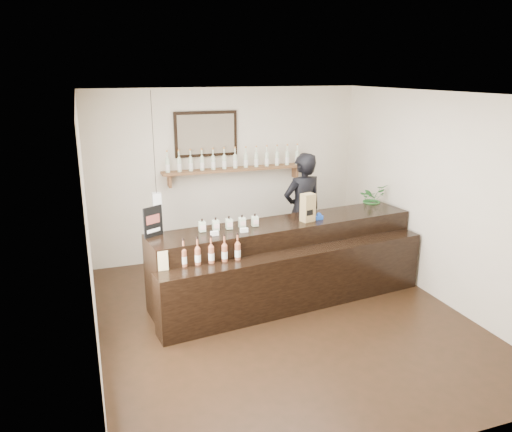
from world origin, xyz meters
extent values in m
plane|color=black|center=(0.00, 0.00, 0.00)|extent=(5.00, 5.00, 0.00)
plane|color=beige|center=(0.00, 2.50, 1.40)|extent=(4.50, 0.00, 4.50)
plane|color=beige|center=(0.00, -2.50, 1.40)|extent=(4.50, 0.00, 4.50)
plane|color=beige|center=(-2.25, 0.00, 1.40)|extent=(0.00, 5.00, 5.00)
plane|color=beige|center=(2.25, 0.00, 1.40)|extent=(0.00, 5.00, 5.00)
plane|color=white|center=(0.00, 0.00, 2.80)|extent=(5.00, 5.00, 0.00)
cube|color=brown|center=(0.10, 2.37, 1.50)|extent=(2.40, 0.25, 0.04)
cube|color=brown|center=(-0.98, 2.40, 1.38)|extent=(0.04, 0.20, 0.20)
cube|color=brown|center=(1.18, 2.40, 1.38)|extent=(0.04, 0.20, 0.20)
cube|color=black|center=(-0.35, 2.47, 2.08)|extent=(1.02, 0.04, 0.72)
cube|color=#49412F|center=(-0.35, 2.44, 2.08)|extent=(0.92, 0.01, 0.62)
cube|color=white|center=(-1.30, 1.60, 1.25)|extent=(0.12, 0.12, 0.28)
cylinder|color=black|center=(-1.30, 1.60, 2.09)|extent=(0.01, 0.01, 1.41)
cylinder|color=beige|center=(-1.00, 2.37, 1.62)|extent=(0.07, 0.07, 0.20)
cone|color=beige|center=(-1.00, 2.37, 1.75)|extent=(0.07, 0.07, 0.05)
cylinder|color=beige|center=(-1.00, 2.37, 1.81)|extent=(0.02, 0.02, 0.07)
cylinder|color=#C27B39|center=(-1.00, 2.37, 1.86)|extent=(0.03, 0.03, 0.02)
cylinder|color=white|center=(-1.00, 2.37, 1.60)|extent=(0.07, 0.07, 0.09)
cylinder|color=beige|center=(-0.82, 2.37, 1.62)|extent=(0.07, 0.07, 0.20)
cone|color=beige|center=(-0.82, 2.37, 1.75)|extent=(0.07, 0.07, 0.05)
cylinder|color=beige|center=(-0.82, 2.37, 1.81)|extent=(0.02, 0.02, 0.07)
cylinder|color=#C27B39|center=(-0.82, 2.37, 1.86)|extent=(0.03, 0.03, 0.02)
cylinder|color=white|center=(-0.82, 2.37, 1.60)|extent=(0.07, 0.07, 0.09)
cylinder|color=beige|center=(-0.63, 2.37, 1.62)|extent=(0.07, 0.07, 0.20)
cone|color=beige|center=(-0.63, 2.37, 1.75)|extent=(0.07, 0.07, 0.05)
cylinder|color=beige|center=(-0.63, 2.37, 1.81)|extent=(0.02, 0.02, 0.07)
cylinder|color=#C27B39|center=(-0.63, 2.37, 1.86)|extent=(0.03, 0.03, 0.02)
cylinder|color=white|center=(-0.63, 2.37, 1.60)|extent=(0.07, 0.07, 0.09)
cylinder|color=beige|center=(-0.45, 2.37, 1.62)|extent=(0.07, 0.07, 0.20)
cone|color=beige|center=(-0.45, 2.37, 1.75)|extent=(0.07, 0.07, 0.05)
cylinder|color=beige|center=(-0.45, 2.37, 1.81)|extent=(0.02, 0.02, 0.07)
cylinder|color=#C27B39|center=(-0.45, 2.37, 1.86)|extent=(0.03, 0.03, 0.02)
cylinder|color=white|center=(-0.45, 2.37, 1.60)|extent=(0.07, 0.07, 0.09)
cylinder|color=beige|center=(-0.27, 2.37, 1.62)|extent=(0.07, 0.07, 0.20)
cone|color=beige|center=(-0.27, 2.37, 1.75)|extent=(0.07, 0.07, 0.05)
cylinder|color=beige|center=(-0.27, 2.37, 1.81)|extent=(0.02, 0.02, 0.07)
cylinder|color=#C27B39|center=(-0.27, 2.37, 1.86)|extent=(0.03, 0.03, 0.02)
cylinder|color=white|center=(-0.27, 2.37, 1.60)|extent=(0.07, 0.07, 0.09)
cylinder|color=beige|center=(-0.08, 2.37, 1.62)|extent=(0.07, 0.07, 0.20)
cone|color=beige|center=(-0.08, 2.37, 1.75)|extent=(0.07, 0.07, 0.05)
cylinder|color=beige|center=(-0.08, 2.37, 1.81)|extent=(0.02, 0.02, 0.07)
cylinder|color=#C27B39|center=(-0.08, 2.37, 1.86)|extent=(0.03, 0.03, 0.02)
cylinder|color=white|center=(-0.08, 2.37, 1.60)|extent=(0.07, 0.07, 0.09)
cylinder|color=beige|center=(0.10, 2.37, 1.62)|extent=(0.07, 0.07, 0.20)
cone|color=beige|center=(0.10, 2.37, 1.75)|extent=(0.07, 0.07, 0.05)
cylinder|color=beige|center=(0.10, 2.37, 1.81)|extent=(0.02, 0.02, 0.07)
cylinder|color=#C27B39|center=(0.10, 2.37, 1.86)|extent=(0.03, 0.03, 0.02)
cylinder|color=white|center=(0.10, 2.37, 1.60)|extent=(0.07, 0.07, 0.09)
cylinder|color=beige|center=(0.28, 2.37, 1.62)|extent=(0.07, 0.07, 0.20)
cone|color=beige|center=(0.28, 2.37, 1.75)|extent=(0.07, 0.07, 0.05)
cylinder|color=beige|center=(0.28, 2.37, 1.81)|extent=(0.02, 0.02, 0.07)
cylinder|color=#C27B39|center=(0.28, 2.37, 1.86)|extent=(0.03, 0.03, 0.02)
cylinder|color=white|center=(0.28, 2.37, 1.60)|extent=(0.07, 0.07, 0.09)
cylinder|color=beige|center=(0.47, 2.37, 1.62)|extent=(0.07, 0.07, 0.20)
cone|color=beige|center=(0.47, 2.37, 1.75)|extent=(0.07, 0.07, 0.05)
cylinder|color=beige|center=(0.47, 2.37, 1.81)|extent=(0.02, 0.02, 0.07)
cylinder|color=#C27B39|center=(0.47, 2.37, 1.86)|extent=(0.03, 0.03, 0.02)
cylinder|color=white|center=(0.47, 2.37, 1.60)|extent=(0.07, 0.07, 0.09)
cylinder|color=beige|center=(0.65, 2.37, 1.62)|extent=(0.07, 0.07, 0.20)
cone|color=beige|center=(0.65, 2.37, 1.75)|extent=(0.07, 0.07, 0.05)
cylinder|color=beige|center=(0.65, 2.37, 1.81)|extent=(0.02, 0.02, 0.07)
cylinder|color=#C27B39|center=(0.65, 2.37, 1.86)|extent=(0.03, 0.03, 0.02)
cylinder|color=white|center=(0.65, 2.37, 1.60)|extent=(0.07, 0.07, 0.09)
cylinder|color=beige|center=(0.83, 2.37, 1.62)|extent=(0.07, 0.07, 0.20)
cone|color=beige|center=(0.83, 2.37, 1.75)|extent=(0.07, 0.07, 0.05)
cylinder|color=beige|center=(0.83, 2.37, 1.81)|extent=(0.02, 0.02, 0.07)
cylinder|color=#C27B39|center=(0.83, 2.37, 1.86)|extent=(0.03, 0.03, 0.02)
cylinder|color=white|center=(0.83, 2.37, 1.60)|extent=(0.07, 0.07, 0.09)
cylinder|color=beige|center=(1.02, 2.37, 1.62)|extent=(0.07, 0.07, 0.20)
cone|color=beige|center=(1.02, 2.37, 1.75)|extent=(0.07, 0.07, 0.05)
cylinder|color=beige|center=(1.02, 2.37, 1.81)|extent=(0.02, 0.02, 0.07)
cylinder|color=#C27B39|center=(1.02, 2.37, 1.86)|extent=(0.03, 0.03, 0.02)
cylinder|color=white|center=(1.02, 2.37, 1.60)|extent=(0.07, 0.07, 0.09)
cylinder|color=beige|center=(1.20, 2.37, 1.62)|extent=(0.07, 0.07, 0.20)
cone|color=beige|center=(1.20, 2.37, 1.75)|extent=(0.07, 0.07, 0.05)
cylinder|color=beige|center=(1.20, 2.37, 1.81)|extent=(0.02, 0.02, 0.07)
cylinder|color=#C27B39|center=(1.20, 2.37, 1.86)|extent=(0.03, 0.03, 0.02)
cylinder|color=white|center=(1.20, 2.37, 1.60)|extent=(0.07, 0.07, 0.09)
cube|color=black|center=(0.30, 0.70, 0.53)|extent=(3.85, 1.13, 1.06)
cube|color=black|center=(0.30, 0.20, 0.40)|extent=(3.81, 0.80, 0.80)
cube|color=white|center=(-0.76, 0.45, 1.09)|extent=(0.10, 0.04, 0.05)
cube|color=white|center=(-0.37, 0.45, 1.09)|extent=(0.10, 0.04, 0.05)
cube|color=#D5BF82|center=(-1.46, 0.20, 0.86)|extent=(0.12, 0.12, 0.12)
cube|color=#D5BF82|center=(-1.46, 0.20, 0.98)|extent=(0.12, 0.12, 0.12)
cube|color=beige|center=(-0.87, 0.64, 1.13)|extent=(0.08, 0.08, 0.13)
cube|color=#FFCBC6|center=(-0.87, 0.59, 1.13)|extent=(0.07, 0.00, 0.06)
cylinder|color=black|center=(-0.87, 0.64, 1.22)|extent=(0.02, 0.02, 0.03)
cube|color=beige|center=(-0.69, 0.64, 1.13)|extent=(0.08, 0.08, 0.13)
cube|color=#FFCBC6|center=(-0.69, 0.59, 1.13)|extent=(0.07, 0.00, 0.06)
cylinder|color=black|center=(-0.69, 0.64, 1.22)|extent=(0.02, 0.02, 0.03)
cube|color=beige|center=(-0.51, 0.64, 1.13)|extent=(0.08, 0.08, 0.13)
cube|color=#FFCBC6|center=(-0.51, 0.59, 1.13)|extent=(0.07, 0.00, 0.06)
cylinder|color=black|center=(-0.51, 0.64, 1.22)|extent=(0.02, 0.02, 0.03)
cube|color=beige|center=(-0.34, 0.64, 1.13)|extent=(0.08, 0.08, 0.13)
cube|color=#FFCBC6|center=(-0.34, 0.59, 1.13)|extent=(0.07, 0.00, 0.06)
cylinder|color=black|center=(-0.34, 0.64, 1.22)|extent=(0.02, 0.02, 0.03)
cube|color=beige|center=(-0.16, 0.64, 1.13)|extent=(0.08, 0.08, 0.13)
cube|color=#FFCBC6|center=(-0.16, 0.59, 1.13)|extent=(0.07, 0.00, 0.06)
cylinder|color=black|center=(-0.16, 0.64, 1.22)|extent=(0.02, 0.02, 0.03)
cylinder|color=#A15536|center=(-1.21, 0.20, 0.91)|extent=(0.07, 0.07, 0.20)
cone|color=#A15536|center=(-1.21, 0.20, 1.03)|extent=(0.07, 0.07, 0.05)
cylinder|color=#A15536|center=(-1.21, 0.20, 1.09)|extent=(0.02, 0.02, 0.07)
cylinder|color=black|center=(-1.21, 0.20, 1.14)|extent=(0.03, 0.03, 0.02)
cylinder|color=white|center=(-1.21, 0.20, 0.89)|extent=(0.07, 0.07, 0.09)
cylinder|color=#A15536|center=(-1.04, 0.20, 0.91)|extent=(0.07, 0.07, 0.20)
cone|color=#A15536|center=(-1.04, 0.20, 1.03)|extent=(0.07, 0.07, 0.05)
cylinder|color=#A15536|center=(-1.04, 0.20, 1.09)|extent=(0.02, 0.02, 0.07)
cylinder|color=black|center=(-1.04, 0.20, 1.14)|extent=(0.03, 0.03, 0.02)
cylinder|color=white|center=(-1.04, 0.20, 0.89)|extent=(0.07, 0.07, 0.09)
cylinder|color=#A15536|center=(-0.87, 0.20, 0.91)|extent=(0.07, 0.07, 0.20)
cone|color=#A15536|center=(-0.87, 0.20, 1.03)|extent=(0.07, 0.07, 0.05)
cylinder|color=#A15536|center=(-0.87, 0.20, 1.09)|extent=(0.02, 0.02, 0.07)
cylinder|color=black|center=(-0.87, 0.20, 1.14)|extent=(0.03, 0.03, 0.02)
cylinder|color=white|center=(-0.87, 0.20, 0.89)|extent=(0.07, 0.07, 0.09)
cylinder|color=#A15536|center=(-0.70, 0.20, 0.91)|extent=(0.07, 0.07, 0.20)
cone|color=#A15536|center=(-0.70, 0.20, 1.03)|extent=(0.07, 0.07, 0.05)
cylinder|color=#A15536|center=(-0.70, 0.20, 1.09)|extent=(0.02, 0.02, 0.07)
cylinder|color=black|center=(-0.70, 0.20, 1.14)|extent=(0.03, 0.03, 0.02)
cylinder|color=white|center=(-0.70, 0.20, 0.89)|extent=(0.07, 0.07, 0.09)
cylinder|color=#A15536|center=(-0.54, 0.20, 0.91)|extent=(0.07, 0.07, 0.20)
cone|color=#A15536|center=(-0.54, 0.20, 1.03)|extent=(0.07, 0.07, 0.05)
cylinder|color=#A15536|center=(-0.54, 0.20, 1.09)|extent=(0.02, 0.02, 0.07)
cylinder|color=black|center=(-0.54, 0.20, 1.14)|extent=(0.03, 0.03, 0.02)
cylinder|color=white|center=(-0.54, 0.20, 0.89)|extent=(0.07, 0.07, 0.09)
cube|color=black|center=(-1.48, 0.66, 1.25)|extent=(0.25, 0.15, 0.39)
cube|color=brown|center=(-1.48, 0.65, 1.29)|extent=(0.17, 0.10, 0.11)
cube|color=white|center=(-1.48, 0.65, 1.14)|extent=(0.17, 0.10, 0.04)
cube|color=olive|center=(0.61, 0.63, 1.25)|extent=(0.20, 0.17, 0.39)
cube|color=black|center=(0.61, 0.57, 1.20)|extent=(0.11, 0.03, 0.08)
cube|color=blue|center=(0.79, 0.65, 1.09)|extent=(0.12, 0.05, 0.05)
cylinder|color=blue|center=(0.79, 0.65, 1.13)|extent=(0.06, 0.03, 0.06)
cube|color=brown|center=(2.00, 1.24, 0.44)|extent=(0.53, 0.67, 0.89)
imported|color=#2C6F2E|center=(2.00, 1.24, 1.12)|extent=(0.49, 0.45, 0.46)
imported|color=black|center=(0.95, 1.55, 1.05)|extent=(0.83, 0.62, 2.09)
camera|label=1|loc=(-2.22, -5.33, 3.05)|focal=35.00mm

